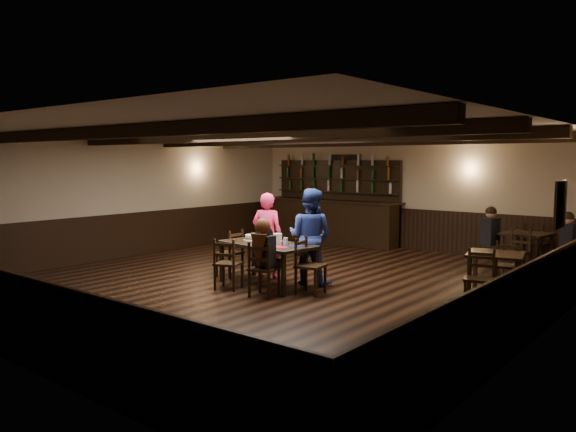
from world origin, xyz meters
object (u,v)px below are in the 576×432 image
Objects in this scene: dining_table at (267,247)px; chair_near_left at (226,260)px; cake at (252,238)px; woman_pink at (267,236)px; chair_near_right at (262,265)px; man_blue at (310,237)px; bar_counter at (333,215)px.

dining_table is 0.79m from chair_near_left.
cake is (-0.45, 0.10, 0.11)m from dining_table.
dining_table is 1.16× the size of woman_pink.
chair_near_right is (0.50, -0.72, -0.16)m from dining_table.
man_blue is 5.25m from bar_counter.
woman_pink is (-0.10, 1.18, 0.29)m from chair_near_left.
chair_near_left is 0.98× the size of chair_near_right.
chair_near_left is 0.55× the size of woman_pink.
chair_near_right reaches higher than dining_table.
woman_pink reaches higher than dining_table.
chair_near_left is at bearing 74.27° from woman_pink.
cake is at bearing 167.08° from dining_table.
chair_near_left is at bearing 179.52° from chair_near_right.
woman_pink is 0.93m from man_blue.
chair_near_left is 6.08m from bar_counter.
man_blue reaches higher than dining_table.
man_blue is at bearing 56.82° from chair_near_left.
cake is (-0.98, -0.45, -0.06)m from man_blue.
bar_counter is at bearing -72.47° from man_blue.
man_blue is at bearing 164.70° from woman_pink.
chair_near_left is 0.80m from chair_near_right.
woman_pink reaches higher than chair_near_left.
bar_counter is at bearing 112.32° from dining_table.
woman_pink reaches higher than cake.
cake is at bearing 100.39° from chair_near_left.
man_blue is (0.93, 0.09, 0.05)m from woman_pink.
man_blue is at bearing 24.64° from cake.
man_blue reaches higher than cake.
man_blue reaches higher than chair_near_left.
chair_near_right is at bearing -55.03° from dining_table.
man_blue is (0.53, 0.55, 0.17)m from dining_table.
woman_pink is 0.94× the size of man_blue.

